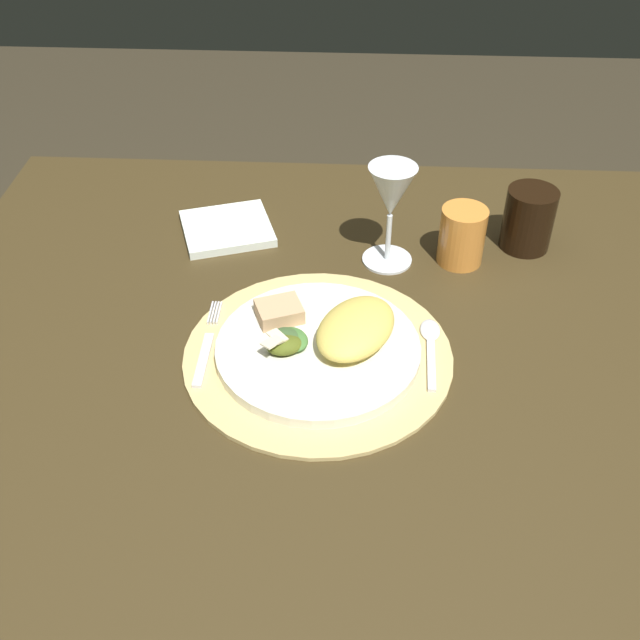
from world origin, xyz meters
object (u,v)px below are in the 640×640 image
at_px(napkin, 227,228).
at_px(wine_glass, 391,196).
at_px(fork, 207,346).
at_px(dinner_plate, 318,349).
at_px(dark_tumbler, 528,219).
at_px(dining_table, 353,401).
at_px(spoon, 431,343).
at_px(amber_tumbler, 462,236).

height_order(napkin, wine_glass, wine_glass).
relative_size(fork, napkin, 1.22).
distance_m(dinner_plate, dark_tumbler, 0.41).
height_order(dinner_plate, fork, dinner_plate).
bearing_deg(dining_table, spoon, -14.51).
height_order(dining_table, amber_tumbler, amber_tumbler).
bearing_deg(napkin, wine_glass, -14.51).
height_order(dinner_plate, napkin, dinner_plate).
height_order(fork, wine_glass, wine_glass).
bearing_deg(napkin, dark_tumbler, -1.65).
distance_m(dinner_plate, fork, 0.14).
distance_m(dining_table, fork, 0.24).
bearing_deg(dining_table, napkin, 131.62).
height_order(dining_table, dark_tumbler, dark_tumbler).
xyz_separation_m(dining_table, fork, (-0.19, -0.05, 0.14)).
height_order(napkin, dark_tumbler, dark_tumbler).
relative_size(dining_table, dark_tumbler, 12.63).
xyz_separation_m(wine_glass, dark_tumbler, (0.21, 0.05, -0.06)).
xyz_separation_m(dining_table, spoon, (0.10, -0.03, 0.14)).
relative_size(dinner_plate, dark_tumbler, 2.74).
bearing_deg(amber_tumbler, spoon, -105.26).
xyz_separation_m(napkin, dark_tumbler, (0.46, -0.01, 0.04)).
height_order(dinner_plate, wine_glass, wine_glass).
distance_m(spoon, wine_glass, 0.23).
bearing_deg(fork, dark_tumbler, 30.85).
relative_size(dinner_plate, wine_glass, 1.67).
bearing_deg(dark_tumbler, wine_glass, -166.25).
xyz_separation_m(dinner_plate, napkin, (-0.16, 0.28, -0.01)).
height_order(spoon, napkin, same).
distance_m(dinner_plate, wine_glass, 0.26).
relative_size(wine_glass, dark_tumbler, 1.64).
relative_size(napkin, amber_tumbler, 1.54).
relative_size(spoon, dark_tumbler, 1.37).
relative_size(dinner_plate, fork, 1.59).
bearing_deg(spoon, dining_table, 165.49).
relative_size(fork, wine_glass, 1.05).
height_order(fork, napkin, napkin).
distance_m(napkin, amber_tumbler, 0.37).
xyz_separation_m(dining_table, napkin, (-0.21, 0.23, 0.14)).
height_order(amber_tumbler, dark_tumbler, dark_tumbler).
bearing_deg(wine_glass, dining_table, -104.90).
distance_m(dining_table, wine_glass, 0.30).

